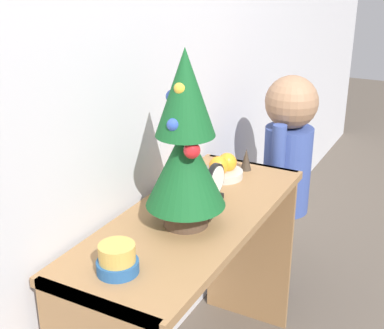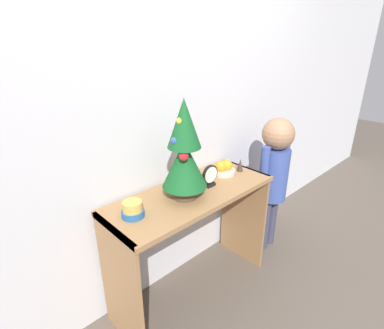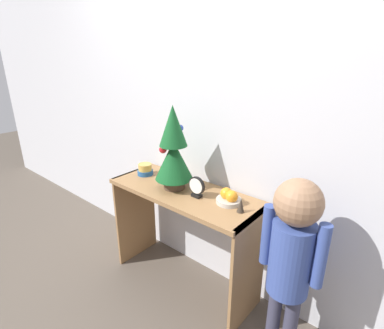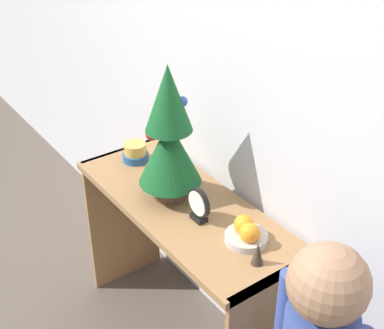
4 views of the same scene
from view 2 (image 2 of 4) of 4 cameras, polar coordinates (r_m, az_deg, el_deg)
The scene contains 9 objects.
ground_plane at distance 2.18m, azimuth 4.41°, elevation -25.58°, with size 12.00×12.00×0.00m, color brown.
back_wall at distance 1.83m, azimuth -5.69°, elevation 10.85°, with size 7.00×0.05×2.50m, color silver.
console_table at distance 1.91m, azimuth 0.06°, elevation -10.25°, with size 1.09×0.43×0.78m.
mini_tree at distance 1.64m, azimuth -1.46°, elevation 2.36°, with size 0.26×0.26×0.58m.
fruit_bowl at distance 2.05m, azimuth 6.05°, elevation -0.76°, with size 0.16×0.16×0.09m.
singing_bowl at distance 1.59m, azimuth -11.25°, elevation -8.43°, with size 0.12×0.12×0.09m.
desk_clock at distance 1.85m, azimuth 3.45°, elevation -2.20°, with size 0.12×0.04×0.14m.
figurine at distance 2.10m, azimuth 9.16°, elevation -0.08°, with size 0.04×0.04×0.09m.
child_figure at distance 2.38m, azimuth 15.42°, elevation -0.58°, with size 0.34×0.24×1.10m.
Camera 2 is at (-1.10, -0.94, 1.63)m, focal length 28.00 mm.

